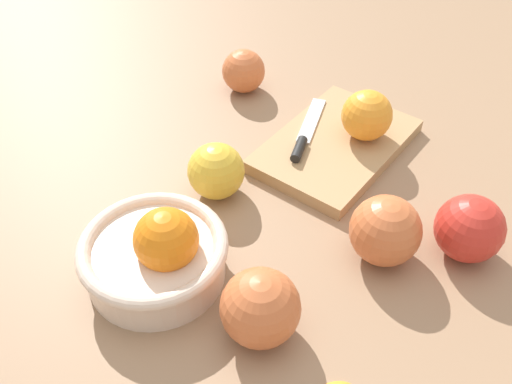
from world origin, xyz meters
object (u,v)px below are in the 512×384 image
at_px(apple_back_center, 216,171).
at_px(apple_front_left, 260,308).
at_px(bowl, 156,254).
at_px(knife, 304,136).
at_px(apple_front_right, 469,228).
at_px(apple_front_center, 384,233).
at_px(orange_on_board, 367,115).
at_px(cutting_board, 335,145).
at_px(apple_back_right, 244,71).

distance_m(apple_back_center, apple_front_left, 0.22).
relative_size(bowl, knife, 1.09).
bearing_deg(knife, apple_back_center, 159.54).
bearing_deg(apple_front_right, apple_front_center, 127.43).
height_order(orange_on_board, apple_front_left, orange_on_board).
bearing_deg(knife, bowl, 174.62).
xyz_separation_m(apple_back_center, apple_front_right, (0.07, -0.31, 0.00)).
bearing_deg(knife, apple_front_center, -126.32).
bearing_deg(apple_front_center, bowl, 128.75).
distance_m(orange_on_board, apple_front_center, 0.21).
xyz_separation_m(apple_back_center, apple_front_left, (-0.15, -0.16, 0.00)).
xyz_separation_m(cutting_board, apple_back_right, (0.06, 0.20, 0.02)).
height_order(cutting_board, knife, knife).
bearing_deg(apple_back_right, apple_front_left, -144.19).
xyz_separation_m(cutting_board, apple_front_center, (-0.15, -0.13, 0.03)).
xyz_separation_m(apple_front_left, apple_back_right, (0.37, 0.27, -0.01)).
xyz_separation_m(cutting_board, orange_on_board, (0.03, -0.03, 0.05)).
distance_m(knife, apple_front_left, 0.31).
height_order(bowl, orange_on_board, bowl).
bearing_deg(apple_front_left, apple_back_right, 35.81).
relative_size(knife, apple_front_center, 1.85).
bearing_deg(apple_front_left, orange_on_board, 7.08).
height_order(cutting_board, apple_back_right, apple_back_right).
bearing_deg(apple_front_center, apple_front_left, 158.65).
relative_size(apple_front_right, apple_back_right, 1.16).
relative_size(bowl, apple_back_right, 2.42).
height_order(bowl, apple_back_center, bowl).
relative_size(apple_back_center, apple_front_right, 0.93).
relative_size(bowl, cutting_board, 0.71).
relative_size(orange_on_board, apple_back_center, 0.96).
xyz_separation_m(orange_on_board, apple_back_right, (0.03, 0.23, -0.02)).
bearing_deg(apple_back_center, cutting_board, -29.39).
relative_size(orange_on_board, apple_front_left, 0.85).
bearing_deg(apple_back_center, bowl, -170.38).
distance_m(orange_on_board, apple_front_right, 0.22).
distance_m(orange_on_board, knife, 0.09).
distance_m(knife, apple_back_right, 0.18).
distance_m(bowl, apple_front_right, 0.36).
xyz_separation_m(cutting_board, apple_front_left, (-0.31, -0.07, 0.03)).
bearing_deg(cutting_board, orange_on_board, -43.30).
distance_m(orange_on_board, apple_front_left, 0.35).
bearing_deg(apple_front_right, orange_on_board, 57.35).
bearing_deg(knife, apple_front_right, -104.72).
bearing_deg(cutting_board, apple_back_center, 150.61).
bearing_deg(apple_back_right, apple_front_right, -109.95).
bearing_deg(orange_on_board, apple_back_center, 148.09).
xyz_separation_m(apple_front_left, apple_front_right, (0.22, -0.14, -0.00)).
height_order(bowl, apple_front_left, bowl).
xyz_separation_m(apple_back_center, apple_front_center, (0.01, -0.23, 0.00)).
bearing_deg(bowl, cutting_board, -12.05).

